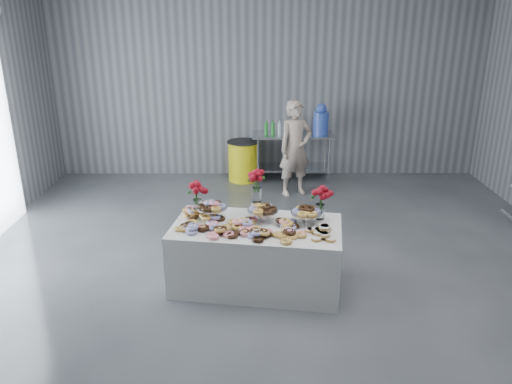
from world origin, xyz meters
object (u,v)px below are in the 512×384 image
at_px(prep_table, 293,148).
at_px(water_jug, 321,120).
at_px(trash_barrel, 243,161).
at_px(display_table, 257,255).
at_px(person, 295,148).

xyz_separation_m(prep_table, water_jug, (0.50, -0.00, 0.53)).
xyz_separation_m(water_jug, trash_barrel, (-1.43, 0.00, -0.77)).
height_order(display_table, prep_table, prep_table).
height_order(person, trash_barrel, person).
bearing_deg(display_table, person, 77.52).
relative_size(prep_table, water_jug, 2.71).
bearing_deg(trash_barrel, person, -39.40).
xyz_separation_m(person, trash_barrel, (-0.91, 0.75, -0.44)).
relative_size(display_table, prep_table, 1.27).
bearing_deg(prep_table, person, -91.14).
bearing_deg(trash_barrel, prep_table, 0.00).
relative_size(display_table, trash_barrel, 2.51).
distance_m(display_table, person, 3.18).
xyz_separation_m(prep_table, trash_barrel, (-0.93, -0.00, -0.24)).
height_order(display_table, person, person).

